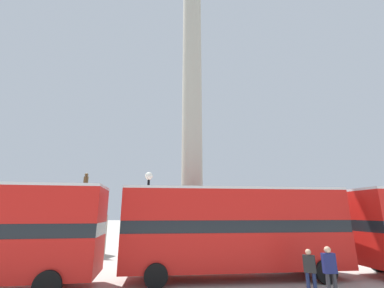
% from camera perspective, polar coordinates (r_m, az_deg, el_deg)
% --- Properties ---
extents(ground_plane, '(200.00, 200.00, 0.00)m').
position_cam_1_polar(ground_plane, '(19.05, 0.00, -24.23)').
color(ground_plane, '#ADA89E').
extents(monument_column, '(6.30, 6.30, 25.24)m').
position_cam_1_polar(monument_column, '(19.29, 0.00, -2.35)').
color(monument_column, '#A39E8E').
rests_on(monument_column, ground_plane).
extents(bus_b, '(10.75, 2.93, 4.25)m').
position_cam_1_polar(bus_b, '(13.59, 9.33, -17.75)').
color(bus_b, red).
rests_on(bus_b, ground_plane).
extents(equestrian_statue, '(3.65, 3.09, 6.10)m').
position_cam_1_polar(equestrian_statue, '(22.01, -23.49, -17.05)').
color(equestrian_statue, '#A39E8E').
rests_on(equestrian_statue, ground_plane).
extents(street_lamp, '(0.45, 0.45, 5.34)m').
position_cam_1_polar(street_lamp, '(15.10, -9.89, -14.37)').
color(street_lamp, black).
rests_on(street_lamp, ground_plane).
extents(pedestrian_near_lamp, '(0.48, 0.24, 1.81)m').
position_cam_1_polar(pedestrian_near_lamp, '(11.69, 28.28, -23.21)').
color(pedestrian_near_lamp, '#28282D').
rests_on(pedestrian_near_lamp, ground_plane).
extents(pedestrian_by_plinth, '(0.45, 0.40, 1.66)m').
position_cam_1_polar(pedestrian_by_plinth, '(11.93, 24.75, -23.99)').
color(pedestrian_by_plinth, '#192347').
rests_on(pedestrian_by_plinth, ground_plane).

